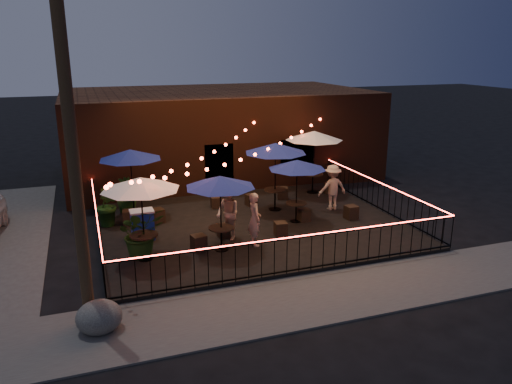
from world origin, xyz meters
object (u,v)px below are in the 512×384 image
(cafe_table_2, at_px, (220,183))
(cafe_table_3, at_px, (275,149))
(cafe_table_5, at_px, (314,136))
(cooler, at_px, (142,225))
(utility_pole, at_px, (72,149))
(cafe_table_0, at_px, (140,185))
(boulder, at_px, (99,317))
(cafe_table_1, at_px, (130,155))
(cafe_table_4, at_px, (297,165))

(cafe_table_2, relative_size, cafe_table_3, 0.98)
(cafe_table_5, distance_m, cooler, 8.12)
(cafe_table_2, bearing_deg, cooler, 141.78)
(utility_pole, relative_size, cafe_table_0, 3.31)
(utility_pole, bearing_deg, cafe_table_0, 60.58)
(utility_pole, distance_m, boulder, 3.67)
(utility_pole, bearing_deg, cafe_table_1, 75.79)
(utility_pole, xyz_separation_m, cafe_table_3, (6.75, 5.80, -1.55))
(cafe_table_1, bearing_deg, cafe_table_5, 4.59)
(cafe_table_4, relative_size, boulder, 2.40)
(cafe_table_0, bearing_deg, cafe_table_3, 29.91)
(cafe_table_1, relative_size, cafe_table_3, 1.08)
(utility_pole, bearing_deg, cafe_table_2, 35.74)
(cafe_table_0, relative_size, cooler, 2.52)
(cafe_table_2, bearing_deg, cafe_table_3, 46.22)
(cafe_table_3, xyz_separation_m, cafe_table_4, (0.21, -1.46, -0.30))
(cafe_table_3, bearing_deg, utility_pole, -139.33)
(cafe_table_2, distance_m, boulder, 5.21)
(cafe_table_0, height_order, boulder, cafe_table_0)
(utility_pole, relative_size, cooler, 8.35)
(cafe_table_0, xyz_separation_m, cafe_table_3, (5.15, 2.96, 0.09))
(cafe_table_4, xyz_separation_m, cafe_table_5, (2.10, 3.07, 0.35))
(cooler, bearing_deg, cafe_table_0, -96.35)
(cafe_table_1, relative_size, cafe_table_5, 0.89)
(cafe_table_2, distance_m, cafe_table_4, 3.49)
(utility_pole, bearing_deg, cafe_table_4, 31.92)
(cooler, bearing_deg, cafe_table_5, 20.90)
(cafe_table_2, bearing_deg, cafe_table_1, 117.62)
(cafe_table_2, xyz_separation_m, cafe_table_5, (5.22, 4.64, 0.27))
(utility_pole, xyz_separation_m, cafe_table_1, (1.72, 6.81, -1.64))
(utility_pole, height_order, boulder, utility_pole)
(cooler, bearing_deg, cafe_table_2, -39.48)
(cafe_table_1, xyz_separation_m, cafe_table_3, (5.02, -1.01, 0.08))
(cafe_table_3, bearing_deg, boulder, -136.35)
(cooler, distance_m, boulder, 5.12)
(cafe_table_0, height_order, cafe_table_2, cafe_table_0)
(cafe_table_3, distance_m, cooler, 5.50)
(cafe_table_4, distance_m, cooler, 5.43)
(cafe_table_4, height_order, cafe_table_5, cafe_table_5)
(cafe_table_5, height_order, boulder, cafe_table_5)
(cooler, bearing_deg, cafe_table_1, 89.13)
(cafe_table_1, distance_m, cafe_table_3, 5.13)
(cafe_table_4, distance_m, boulder, 8.47)
(cafe_table_0, relative_size, cafe_table_1, 0.89)
(cafe_table_5, relative_size, cooler, 3.20)
(utility_pole, xyz_separation_m, cafe_table_0, (1.60, 2.84, -1.64))
(cooler, height_order, boulder, cooler)
(cafe_table_4, height_order, boulder, cafe_table_4)
(cafe_table_1, height_order, cafe_table_3, cafe_table_3)
(utility_pole, bearing_deg, cafe_table_3, 40.67)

